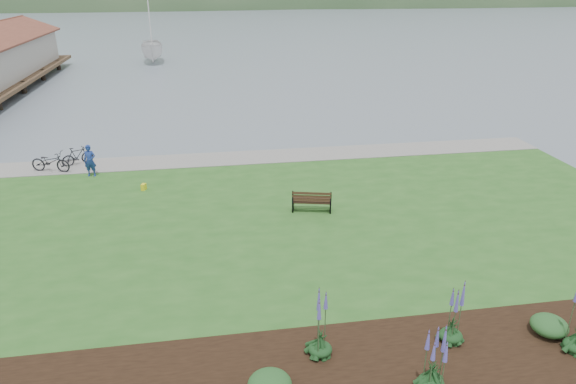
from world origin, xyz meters
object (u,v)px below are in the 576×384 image
at_px(person, 89,158).
at_px(park_bench, 312,201).
at_px(sailboat, 154,62).
at_px(bicycle_a, 50,162).

bearing_deg(person, park_bench, -23.15).
xyz_separation_m(person, sailboat, (-0.07, 38.17, -1.31)).
bearing_deg(park_bench, bicycle_a, 163.89).
relative_size(person, sailboat, 0.06).
bearing_deg(sailboat, park_bench, -81.40).
height_order(park_bench, person, person).
relative_size(person, bicycle_a, 0.92).
height_order(person, sailboat, sailboat).
bearing_deg(bicycle_a, park_bench, -102.84).
relative_size(bicycle_a, sailboat, 0.07).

